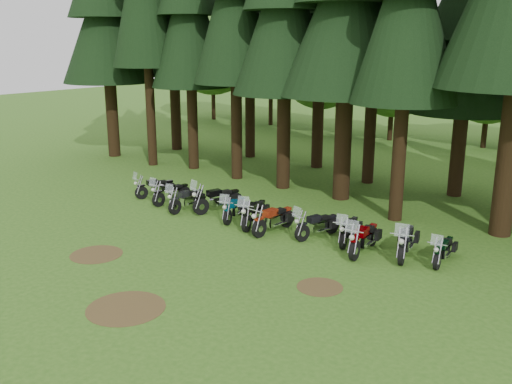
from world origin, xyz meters
TOP-DOWN VIEW (x-y plane):
  - ground at (0.00, 0.00)m, footprint 120.00×120.00m
  - pine_back_4 at (4.04, 13.25)m, footprint 4.94×4.94m
  - decid_0 at (-22.10, 25.26)m, footprint 8.00×7.78m
  - decid_1 at (-15.99, 25.76)m, footprint 7.91×7.69m
  - decid_2 at (-10.43, 24.78)m, footprint 6.72×6.53m
  - decid_3 at (-4.71, 25.13)m, footprint 6.12×5.95m
  - decid_4 at (1.58, 26.32)m, footprint 5.93×5.76m
  - dirt_patch_0 at (-3.00, -2.00)m, footprint 1.80×1.80m
  - dirt_patch_1 at (4.50, 0.50)m, footprint 1.40×1.40m
  - dirt_patch_2 at (1.00, -4.00)m, footprint 2.20×2.20m
  - motorcycle_0 at (-6.92, 4.32)m, footprint 0.94×2.04m
  - motorcycle_1 at (-5.56, 4.03)m, footprint 0.46×2.18m
  - motorcycle_2 at (-4.23, 3.68)m, footprint 0.41×2.19m
  - motorcycle_3 at (-3.07, 4.38)m, footprint 1.01×2.43m
  - motorcycle_4 at (-1.74, 3.94)m, footprint 0.86×2.11m
  - motorcycle_5 at (-0.65, 3.83)m, footprint 0.99×2.36m
  - motorcycle_6 at (0.42, 3.69)m, footprint 0.39×2.34m
  - motorcycle_7 at (2.06, 4.21)m, footprint 0.84×2.16m
  - motorcycle_8 at (3.27, 4.45)m, footprint 0.79×2.16m
  - motorcycle_9 at (4.19, 3.83)m, footprint 0.57×2.40m
  - motorcycle_10 at (5.47, 4.44)m, footprint 0.92×2.40m
  - motorcycle_11 at (6.69, 4.66)m, footprint 0.46×2.02m

SIDE VIEW (x-z plane):
  - ground at x=0.00m, z-range 0.00..0.00m
  - dirt_patch_0 at x=-3.00m, z-range 0.00..0.01m
  - dirt_patch_1 at x=4.50m, z-range 0.00..0.01m
  - dirt_patch_2 at x=1.00m, z-range 0.00..0.01m
  - motorcycle_11 at x=6.69m, z-range -0.21..1.06m
  - motorcycle_0 at x=-6.92m, z-range -0.22..1.09m
  - motorcycle_4 at x=-1.74m, z-range -0.22..1.12m
  - motorcycle_8 at x=3.27m, z-range -0.23..1.14m
  - motorcycle_7 at x=2.06m, z-range -0.23..1.14m
  - motorcycle_1 at x=-5.56m, z-range -0.23..1.14m
  - motorcycle_2 at x=-4.23m, z-range -0.23..1.15m
  - motorcycle_6 at x=0.42m, z-range 0.01..0.96m
  - motorcycle_9 at x=4.19m, z-range -0.25..1.26m
  - motorcycle_5 at x=-0.65m, z-range -0.25..1.26m
  - motorcycle_10 at x=5.47m, z-range -0.25..1.27m
  - motorcycle_3 at x=-3.07m, z-range -0.26..1.29m
  - decid_4 at x=1.58m, z-range 0.67..8.07m
  - decid_3 at x=-4.71m, z-range 0.69..8.34m
  - decid_2 at x=-10.43m, z-range 0.76..9.15m
  - decid_1 at x=-15.99m, z-range 0.89..10.77m
  - decid_0 at x=-22.10m, z-range 0.90..10.90m
  - pine_back_4 at x=4.04m, z-range 1.36..15.14m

